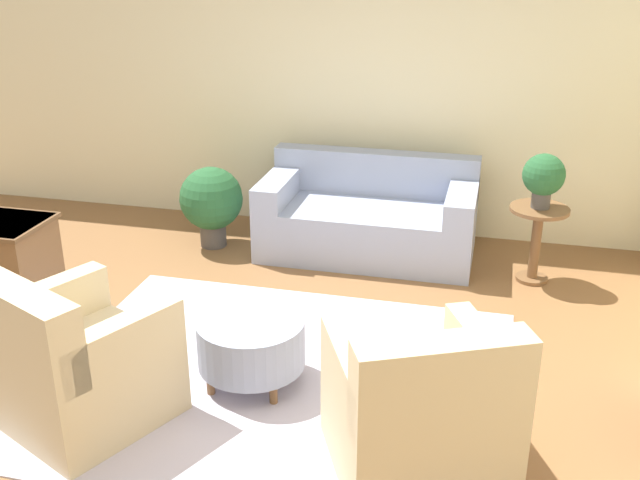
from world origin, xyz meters
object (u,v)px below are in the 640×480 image
object	(u,v)px
couch	(368,219)
ottoman_table	(251,343)
side_table	(537,232)
potted_plant_floor	(211,201)
potted_plant_on_side_table	(544,176)
armchair_left	(75,365)
armchair_right	(420,415)

from	to	relation	value
couch	ottoman_table	bearing A→B (deg)	-98.37
couch	side_table	xyz separation A→B (m)	(1.40, -0.26, 0.11)
ottoman_table	potted_plant_floor	distance (m)	2.28
side_table	potted_plant_on_side_table	distance (m)	0.46
side_table	potted_plant_floor	distance (m)	2.78
armchair_left	side_table	size ratio (longest dim) A/B	1.78
armchair_left	side_table	bearing A→B (deg)	45.07
side_table	potted_plant_floor	world-z (taller)	potted_plant_floor
armchair_right	potted_plant_floor	xyz separation A→B (m)	(-2.16, 2.63, 0.06)
ottoman_table	side_table	size ratio (longest dim) A/B	1.06
potted_plant_on_side_table	ottoman_table	bearing A→B (deg)	-131.47
couch	potted_plant_on_side_table	world-z (taller)	potted_plant_on_side_table
armchair_right	potted_plant_floor	bearing A→B (deg)	129.38
couch	armchair_right	bearing A→B (deg)	-74.48
potted_plant_on_side_table	potted_plant_floor	bearing A→B (deg)	178.72
armchair_left	potted_plant_floor	xyz separation A→B (m)	(-0.22, 2.63, 0.06)
ottoman_table	potted_plant_floor	world-z (taller)	potted_plant_floor
armchair_right	side_table	world-z (taller)	armchair_right
armchair_left	armchair_right	xyz separation A→B (m)	(1.94, 0.00, 0.00)
armchair_right	ottoman_table	world-z (taller)	armchair_right
armchair_left	armchair_right	distance (m)	1.94
potted_plant_floor	potted_plant_on_side_table	bearing A→B (deg)	-1.28
potted_plant_floor	couch	bearing A→B (deg)	8.00
couch	potted_plant_floor	size ratio (longest dim) A/B	2.51
couch	armchair_left	size ratio (longest dim) A/B	1.64
couch	armchair_left	bearing A→B (deg)	-112.33
side_table	potted_plant_on_side_table	world-z (taller)	potted_plant_on_side_table
armchair_left	side_table	xyz separation A→B (m)	(2.56, 2.57, 0.05)
ottoman_table	potted_plant_on_side_table	xyz separation A→B (m)	(1.73, 1.95, 0.60)
couch	side_table	distance (m)	1.43
side_table	potted_plant_on_side_table	xyz separation A→B (m)	(0.00, 0.00, 0.46)
couch	potted_plant_on_side_table	distance (m)	1.53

